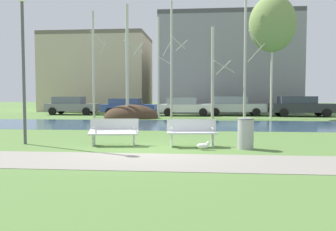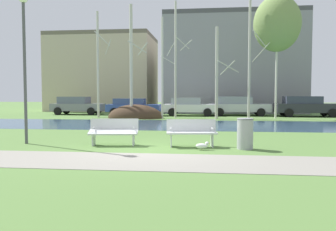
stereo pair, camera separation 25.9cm
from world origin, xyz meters
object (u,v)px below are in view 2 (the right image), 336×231
(trash_bin, at_px, (245,133))
(parked_wagon_fourth_silver, at_px, (238,106))
(seagull, at_px, (202,146))
(streetlamp, at_px, (24,43))
(parked_sedan_second_blue, at_px, (133,106))
(parked_suv_fifth_dark, at_px, (306,106))
(bench_left, at_px, (114,131))
(bench_right, at_px, (191,132))
(parked_hatch_third_white, at_px, (189,106))
(parked_van_nearest_grey, at_px, (77,105))

(trash_bin, xyz_separation_m, parked_wagon_fourth_silver, (1.24, 17.71, 0.31))
(seagull, distance_m, parked_wagon_fourth_silver, 18.23)
(streetlamp, relative_size, parked_sedan_second_blue, 1.17)
(streetlamp, height_order, parked_wagon_fourth_silver, streetlamp)
(streetlamp, xyz_separation_m, parked_wagon_fourth_silver, (8.53, 17.33, -2.59))
(trash_bin, distance_m, parked_wagon_fourth_silver, 17.75)
(seagull, relative_size, parked_suv_fifth_dark, 0.09)
(trash_bin, distance_m, parked_suv_fifth_dark, 18.18)
(trash_bin, distance_m, seagull, 1.38)
(bench_left, xyz_separation_m, trash_bin, (4.21, -0.34, 0.02))
(bench_right, bearing_deg, bench_left, 180.00)
(seagull, xyz_separation_m, parked_hatch_third_white, (-1.36, 17.45, 0.63))
(parked_sedan_second_blue, relative_size, parked_hatch_third_white, 1.04)
(parked_sedan_second_blue, height_order, parked_wagon_fourth_silver, parked_wagon_fourth_silver)
(seagull, bearing_deg, parked_sedan_second_blue, 108.97)
(bench_right, bearing_deg, parked_sedan_second_blue, 108.55)
(seagull, distance_m, parked_suv_fifth_dark, 18.98)
(bench_left, height_order, parked_hatch_third_white, parked_hatch_third_white)
(bench_left, height_order, bench_right, same)
(trash_bin, xyz_separation_m, parked_suv_fifth_dark, (6.34, 17.03, 0.33))
(bench_right, xyz_separation_m, parked_hatch_third_white, (-0.99, 16.77, 0.29))
(parked_suv_fifth_dark, bearing_deg, trash_bin, -110.42)
(trash_bin, relative_size, parked_suv_fifth_dark, 0.20)
(parked_wagon_fourth_silver, bearing_deg, seagull, -98.00)
(seagull, xyz_separation_m, streetlamp, (-5.99, 0.71, 3.27))
(bench_right, bearing_deg, parked_van_nearest_grey, 121.25)
(parked_wagon_fourth_silver, height_order, parked_suv_fifth_dark, parked_suv_fifth_dark)
(bench_right, height_order, parked_sedan_second_blue, parked_sedan_second_blue)
(parked_suv_fifth_dark, bearing_deg, parked_hatch_third_white, 179.46)
(trash_bin, relative_size, parked_wagon_fourth_silver, 0.20)
(parked_van_nearest_grey, distance_m, parked_sedan_second_blue, 5.13)
(bench_right, xyz_separation_m, trash_bin, (1.65, -0.34, 0.02))
(trash_bin, xyz_separation_m, parked_hatch_third_white, (-2.65, 17.12, 0.27))
(parked_van_nearest_grey, bearing_deg, trash_bin, -55.47)
(seagull, xyz_separation_m, parked_van_nearest_grey, (-10.96, 18.13, 0.66))
(bench_right, height_order, parked_wagon_fourth_silver, parked_wagon_fourth_silver)
(bench_right, distance_m, parked_wagon_fourth_silver, 17.61)
(bench_left, bearing_deg, streetlamp, 179.30)
(seagull, bearing_deg, bench_right, 118.39)
(streetlamp, bearing_deg, parked_suv_fifth_dark, 50.71)
(bench_left, xyz_separation_m, parked_van_nearest_grey, (-8.04, 17.46, 0.32))
(streetlamp, height_order, parked_sedan_second_blue, streetlamp)
(bench_left, relative_size, trash_bin, 1.74)
(trash_bin, bearing_deg, bench_right, 168.29)
(bench_right, xyz_separation_m, seagull, (0.36, -0.67, -0.34))
(parked_van_nearest_grey, distance_m, parked_suv_fifth_dark, 18.61)
(parked_sedan_second_blue, height_order, parked_suv_fifth_dark, parked_suv_fifth_dark)
(bench_right, bearing_deg, parked_hatch_third_white, 93.39)
(trash_bin, relative_size, streetlamp, 0.19)
(parked_suv_fifth_dark, bearing_deg, seagull, -113.73)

